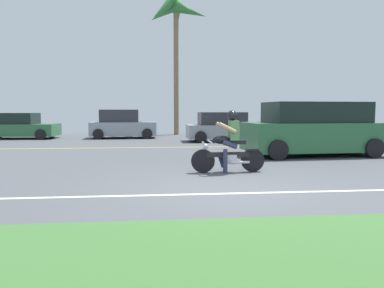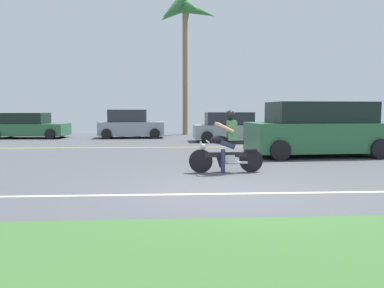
% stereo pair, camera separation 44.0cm
% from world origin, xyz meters
% --- Properties ---
extents(ground, '(56.00, 30.00, 0.04)m').
position_xyz_m(ground, '(0.00, 3.00, -0.02)').
color(ground, '#4C4F54').
extents(grass_median, '(56.00, 3.80, 0.06)m').
position_xyz_m(grass_median, '(0.00, -4.10, 0.03)').
color(grass_median, '#3D6B33').
rests_on(grass_median, ground).
extents(lane_line_near, '(50.40, 0.12, 0.01)m').
position_xyz_m(lane_line_near, '(0.00, -0.46, 0.00)').
color(lane_line_near, silver).
rests_on(lane_line_near, ground).
extents(lane_line_far, '(50.40, 0.12, 0.01)m').
position_xyz_m(lane_line_far, '(0.00, 8.29, 0.00)').
color(lane_line_far, yellow).
rests_on(lane_line_far, ground).
extents(motorcyclist, '(1.86, 0.61, 1.55)m').
position_xyz_m(motorcyclist, '(0.37, 1.90, 0.66)').
color(motorcyclist, black).
rests_on(motorcyclist, ground).
extents(suv_nearby, '(4.86, 2.47, 1.83)m').
position_xyz_m(suv_nearby, '(3.96, 5.09, 0.89)').
color(suv_nearby, '#2D663D').
rests_on(suv_nearby, ground).
extents(parked_car_0, '(4.18, 2.13, 1.41)m').
position_xyz_m(parked_car_0, '(-9.00, 13.94, 0.66)').
color(parked_car_0, '#2D663D').
rests_on(parked_car_0, ground).
extents(parked_car_1, '(3.66, 1.92, 1.59)m').
position_xyz_m(parked_car_1, '(-3.30, 13.80, 0.74)').
color(parked_car_1, '#8C939E').
rests_on(parked_car_1, ground).
extents(parked_car_2, '(3.99, 1.86, 1.45)m').
position_xyz_m(parked_car_2, '(2.03, 11.10, 0.68)').
color(parked_car_2, '#8C939E').
rests_on(parked_car_2, ground).
extents(parked_car_3, '(3.84, 2.02, 1.54)m').
position_xyz_m(parked_car_3, '(6.76, 13.25, 0.72)').
color(parked_car_3, '#8C939E').
rests_on(parked_car_3, ground).
extents(palm_tree_0, '(3.87, 3.98, 8.64)m').
position_xyz_m(palm_tree_0, '(-0.14, 16.45, 7.29)').
color(palm_tree_0, '#846B4C').
rests_on(palm_tree_0, ground).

